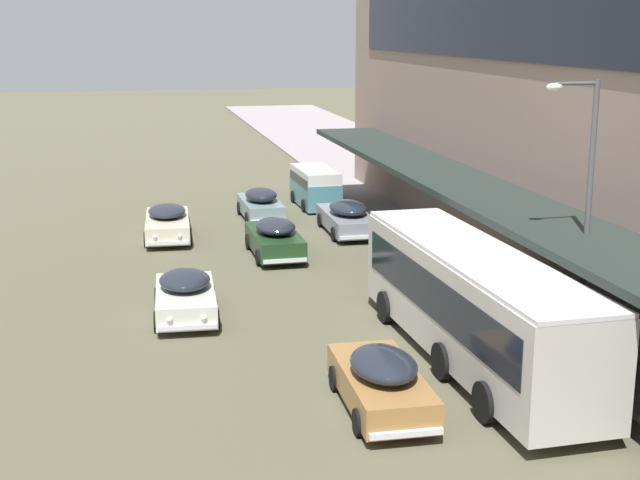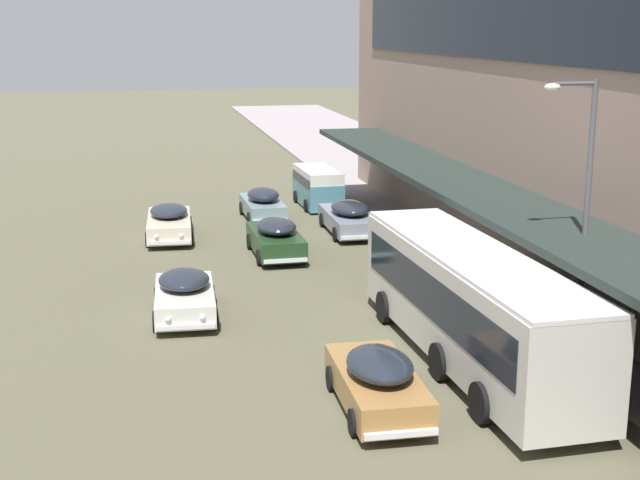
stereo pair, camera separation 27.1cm
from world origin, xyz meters
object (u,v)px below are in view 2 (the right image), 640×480
Objects in this scene: sedan_trailing_mid at (378,380)px; sedan_far_back at (169,222)px; street_lamp at (582,201)px; fire_hydrant at (528,305)px; sedan_lead_mid at (185,295)px; sedan_oncoming_rear at (263,204)px; sedan_trailing_near at (349,217)px; vw_van at (317,185)px; sedan_second_mid at (276,238)px; transit_bus_kerbside_front at (472,300)px.

sedan_trailing_mid is 0.91× the size of sedan_far_back.
sedan_far_back is at bearing 120.78° from street_lamp.
fire_hydrant is at bearing 40.77° from sedan_trailing_mid.
sedan_oncoming_rear is at bearing 71.89° from sedan_lead_mid.
fire_hydrant is (2.65, -12.82, -0.25)m from sedan_trailing_near.
vw_van is (7.78, 16.61, 0.37)m from sedan_lead_mid.
sedan_far_back is (-4.07, 19.15, -0.04)m from sedan_trailing_mid.
sedan_second_mid is 5.74m from sedan_far_back.
transit_bus_kerbside_front is 19.94m from sedan_oncoming_rear.
sedan_second_mid is 14.89m from street_lamp.
sedan_lead_mid is 0.94× the size of vw_van.
sedan_trailing_near is 6.38m from vw_van.
sedan_second_mid is 1.05× the size of sedan_lead_mid.
sedan_trailing_near is at bearing 98.13° from street_lamp.
sedan_trailing_mid is at bearing -139.23° from fire_hydrant.
vw_van is 0.61× the size of street_lamp.
sedan_trailing_near is at bearing -48.42° from sedan_oncoming_rear.
vw_van is at bearing 35.78° from sedan_far_back.
sedan_trailing_near is at bearing 40.87° from sedan_second_mid.
sedan_second_mid is at bearing -111.03° from vw_van.
vw_van is 19.39m from fire_hydrant.
transit_bus_kerbside_front is 9.40m from sedan_lead_mid.
transit_bus_kerbside_front is 2.66× the size of sedan_lead_mid.
street_lamp is at bearing -59.22° from sedan_far_back.
sedan_lead_mid is at bearing 142.05° from transit_bus_kerbside_front.
fire_hydrant is (2.75, -19.18, -0.60)m from vw_van.
sedan_far_back is (-7.86, 0.78, -0.02)m from sedan_trailing_near.
sedan_trailing_near is 13.09m from fire_hydrant.
sedan_trailing_mid is (4.09, -8.13, 0.03)m from sedan_lead_mid.
sedan_oncoming_rear is 0.96× the size of vw_van.
sedan_trailing_near is 1.09× the size of sedan_second_mid.
sedan_far_back is 1.08× the size of vw_van.
transit_bus_kerbside_front reaches higher than sedan_far_back.
sedan_trailing_mid is at bearing -91.25° from sedan_oncoming_rear.
sedan_far_back is at bearing 174.36° from sedan_trailing_near.
vw_van is (7.76, 5.59, 0.37)m from sedan_far_back.
sedan_far_back is at bearing -144.22° from vw_van.
transit_bus_kerbside_front is at bearing -134.97° from fire_hydrant.
street_lamp reaches higher than sedan_lead_mid.
sedan_second_mid is (-3.82, -3.31, 0.03)m from sedan_trailing_near.
fire_hydrant is (6.47, -9.51, -0.28)m from sedan_second_mid.
sedan_oncoming_rear is 4.17m from vw_van.
sedan_trailing_near is 0.66× the size of street_lamp.
sedan_lead_mid is at bearing -108.11° from sedan_oncoming_rear.
sedan_lead_mid is at bearing 166.26° from fire_hydrant.
sedan_oncoming_rear is (0.48, 22.10, -0.00)m from sedan_trailing_mid.
fire_hydrant is at bearing -70.19° from sedan_oncoming_rear.
sedan_second_mid is 6.50× the size of fire_hydrant.
street_lamp reaches higher than sedan_second_mid.
sedan_trailing_mid is 6.44× the size of fire_hydrant.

